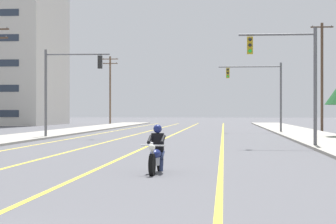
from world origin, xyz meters
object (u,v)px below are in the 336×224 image
object	(u,v)px
traffic_signal_near_right	(293,69)
traffic_signal_near_left	(64,80)
utility_pole_left_far	(110,88)
utility_pole_right_far	(322,75)
motorcycle_with_rider	(156,154)
traffic_signal_mid_right	(262,86)

from	to	relation	value
traffic_signal_near_right	traffic_signal_near_left	world-z (taller)	same
traffic_signal_near_right	utility_pole_left_far	xyz separation A→B (m)	(-20.26, 59.52, 1.36)
utility_pole_left_far	utility_pole_right_far	bearing A→B (deg)	-49.49
traffic_signal_near_right	traffic_signal_near_left	xyz separation A→B (m)	(-14.69, 10.33, 0.04)
utility_pole_right_far	motorcycle_with_rider	bearing A→B (deg)	-104.74
utility_pole_left_far	traffic_signal_near_left	bearing A→B (deg)	-83.54
motorcycle_with_rider	traffic_signal_near_right	bearing A→B (deg)	68.67
utility_pole_right_far	utility_pole_left_far	bearing A→B (deg)	130.51
utility_pole_right_far	utility_pole_left_far	world-z (taller)	utility_pole_right_far
motorcycle_with_rider	utility_pole_left_far	xyz separation A→B (m)	(-14.66, 73.85, 4.82)
utility_pole_right_far	utility_pole_left_far	distance (m)	40.12
traffic_signal_near_right	traffic_signal_near_left	distance (m)	17.96
utility_pole_right_far	traffic_signal_near_right	bearing A→B (deg)	-101.32
traffic_signal_near_right	traffic_signal_near_left	bearing A→B (deg)	144.88
traffic_signal_near_right	utility_pole_right_far	xyz separation A→B (m)	(5.81, 29.01, 1.37)
traffic_signal_near_right	utility_pole_right_far	bearing A→B (deg)	78.68
traffic_signal_near_left	utility_pole_right_far	xyz separation A→B (m)	(20.49, 18.68, 1.33)
traffic_signal_near_right	traffic_signal_near_left	size ratio (longest dim) A/B	1.00
traffic_signal_mid_right	utility_pole_right_far	bearing A→B (deg)	41.53
traffic_signal_mid_right	utility_pole_right_far	size ratio (longest dim) A/B	0.60
traffic_signal_mid_right	utility_pole_left_far	world-z (taller)	utility_pole_left_far
traffic_signal_near_right	utility_pole_left_far	world-z (taller)	utility_pole_left_far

